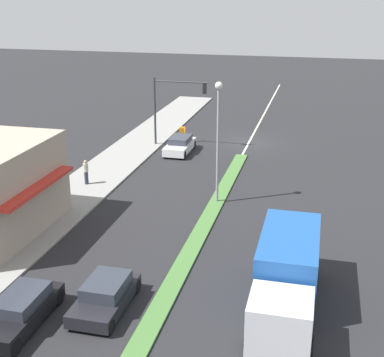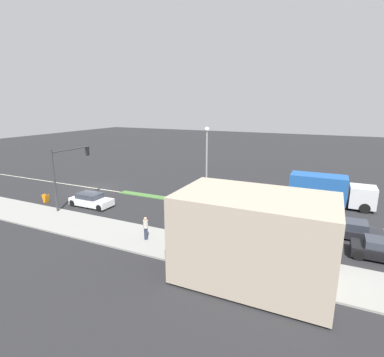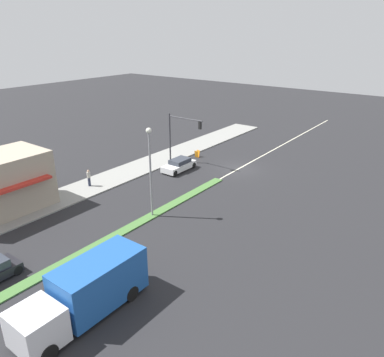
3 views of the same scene
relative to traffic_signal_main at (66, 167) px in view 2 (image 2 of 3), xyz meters
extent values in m
plane|color=#232326|center=(-6.12, 15.31, -3.90)|extent=(160.00, 160.00, 0.00)
cube|color=gray|center=(2.88, 15.81, -3.84)|extent=(4.00, 73.00, 0.12)
cube|color=#477538|center=(-6.12, 24.31, -3.85)|extent=(0.90, 46.00, 0.10)
cube|color=beige|center=(-6.12, -2.69, -3.90)|extent=(0.16, 60.00, 0.01)
cube|color=tan|center=(4.58, 18.53, -1.39)|extent=(4.86, 8.16, 4.78)
cube|color=red|center=(1.80, 18.53, -0.98)|extent=(0.70, 6.53, 0.20)
cylinder|color=#333338|center=(1.43, 0.01, -0.98)|extent=(0.18, 0.18, 5.60)
cylinder|color=#333338|center=(-0.82, 0.01, 1.52)|extent=(4.50, 0.12, 0.12)
cube|color=black|center=(-2.77, 0.01, 1.07)|extent=(0.28, 0.24, 0.84)
sphere|color=red|center=(-2.77, -0.12, 1.34)|extent=(0.18, 0.18, 0.18)
sphere|color=gold|center=(-2.77, -0.12, 1.07)|extent=(0.18, 0.18, 0.18)
sphere|color=green|center=(-2.77, -0.12, 0.80)|extent=(0.18, 0.18, 0.18)
cylinder|color=gray|center=(-6.12, 11.36, -0.30)|extent=(0.16, 0.16, 7.00)
sphere|color=silver|center=(-6.12, 11.36, 3.35)|extent=(0.44, 0.44, 0.44)
cylinder|color=#282D42|center=(2.96, 10.50, -3.34)|extent=(0.26, 0.26, 0.88)
cylinder|color=#B7B2A8|center=(2.96, 10.50, -2.62)|extent=(0.34, 0.34, 0.57)
sphere|color=tan|center=(2.96, 10.50, -2.22)|extent=(0.22, 0.22, 0.22)
cube|color=orange|center=(-0.04, -3.43, -3.47)|extent=(0.45, 0.21, 0.84)
cube|color=orange|center=(-0.04, -3.11, -3.47)|extent=(0.45, 0.21, 0.84)
cube|color=silver|center=(-11.12, 24.84, -2.68)|extent=(2.28, 2.20, 1.90)
cube|color=#1E519E|center=(-11.12, 20.99, -2.33)|extent=(2.40, 5.10, 2.60)
cylinder|color=black|center=(-12.20, 25.04, -3.45)|extent=(0.28, 0.90, 0.90)
cylinder|color=black|center=(-10.04, 25.04, -3.45)|extent=(0.28, 0.90, 0.90)
cylinder|color=black|center=(-12.20, 19.74, -3.45)|extent=(0.28, 0.90, 0.90)
cylinder|color=black|center=(-10.04, 19.74, -3.45)|extent=(0.28, 0.90, 0.90)
cylinder|color=black|center=(-1.88, 24.00, -3.57)|extent=(0.22, 0.66, 0.66)
cylinder|color=black|center=(-0.36, 24.00, -3.57)|extent=(0.22, 0.66, 0.66)
cube|color=black|center=(-3.92, 23.87, -3.46)|extent=(1.83, 3.85, 0.55)
cube|color=#2D333D|center=(-3.92, 23.68, -2.91)|extent=(1.56, 2.12, 0.54)
cylinder|color=black|center=(-4.74, 25.40, -3.60)|extent=(0.22, 0.60, 0.60)
cylinder|color=black|center=(-3.11, 25.40, -3.60)|extent=(0.22, 0.60, 0.60)
cylinder|color=black|center=(-4.74, 22.33, -3.60)|extent=(0.22, 0.60, 0.60)
cylinder|color=black|center=(-3.11, 22.33, -3.60)|extent=(0.22, 0.60, 0.60)
cube|color=silver|center=(-1.12, 1.62, -3.41)|extent=(1.75, 4.11, 0.63)
cube|color=#2D333D|center=(-1.12, 1.42, -2.86)|extent=(1.49, 2.26, 0.47)
cylinder|color=black|center=(-1.90, 3.27, -3.58)|extent=(0.22, 0.64, 0.64)
cylinder|color=black|center=(-0.35, 3.27, -3.58)|extent=(0.22, 0.64, 0.64)
cylinder|color=black|center=(-1.90, -0.02, -3.58)|extent=(0.22, 0.64, 0.64)
cylinder|color=black|center=(-0.35, -0.02, -3.58)|extent=(0.22, 0.64, 0.64)
camera|label=1|loc=(-11.96, 41.50, 8.64)|focal=50.00mm
camera|label=2|loc=(19.36, 21.80, 5.52)|focal=28.00mm
camera|label=3|loc=(-25.34, 31.50, 10.46)|focal=35.00mm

